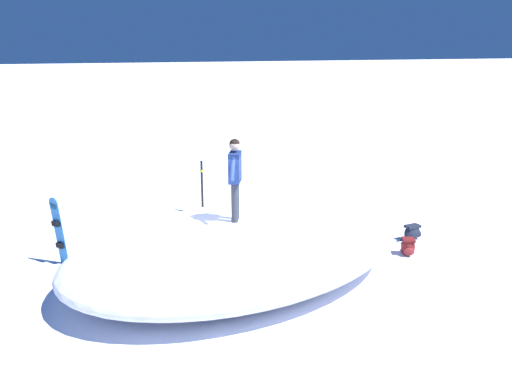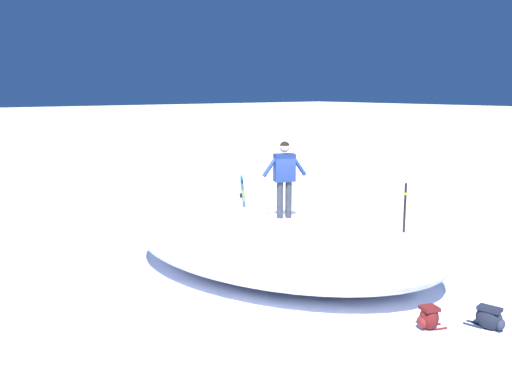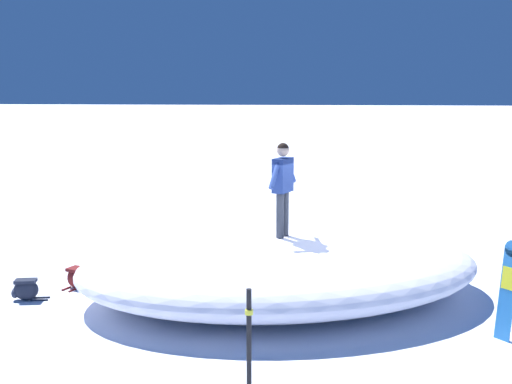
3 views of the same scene
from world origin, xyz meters
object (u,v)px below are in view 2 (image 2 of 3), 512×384
at_px(backpack_near, 490,318).
at_px(snowboard_primary_upright, 243,201).
at_px(snowboarder_standing, 284,173).
at_px(trail_marker_pole, 405,210).
at_px(backpack_far, 429,317).

bearing_deg(backpack_near, snowboard_primary_upright, 172.87).
relative_size(snowboarder_standing, backpack_near, 2.49).
distance_m(backpack_near, trail_marker_pole, 5.77).
bearing_deg(backpack_near, snowboarder_standing, -173.57).
xyz_separation_m(snowboard_primary_upright, backpack_near, (8.18, -1.02, -0.60)).
height_order(snowboard_primary_upright, backpack_far, snowboard_primary_upright).
bearing_deg(snowboard_primary_upright, trail_marker_pole, 34.76).
xyz_separation_m(snowboard_primary_upright, backpack_far, (7.53, -1.82, -0.60)).
distance_m(snowboarder_standing, backpack_far, 4.47).
xyz_separation_m(backpack_near, trail_marker_pole, (-4.47, 3.59, 0.61)).
bearing_deg(snowboarder_standing, trail_marker_pole, 87.52).
xyz_separation_m(snowboard_primary_upright, trail_marker_pole, (3.71, 2.57, 0.01)).
distance_m(snowboard_primary_upright, backpack_far, 7.77).
bearing_deg(trail_marker_pole, snowboard_primary_upright, -145.24).
bearing_deg(snowboarder_standing, backpack_near, 6.43).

